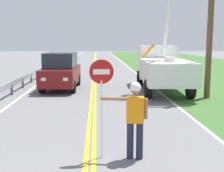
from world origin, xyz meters
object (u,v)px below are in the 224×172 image
(stop_sign_paddle, at_px, (102,87))
(oncoming_suv_nearest, at_px, (61,71))
(flagger_worker, at_px, (135,115))
(utility_bucket_truck, at_px, (161,65))
(utility_pole_near, at_px, (211,11))

(stop_sign_paddle, distance_m, oncoming_suv_nearest, 10.57)
(flagger_worker, bearing_deg, stop_sign_paddle, 171.59)
(oncoming_suv_nearest, bearing_deg, utility_bucket_truck, -6.80)
(utility_pole_near, bearing_deg, flagger_worker, -121.85)
(flagger_worker, relative_size, utility_pole_near, 0.23)
(stop_sign_paddle, relative_size, utility_bucket_truck, 0.34)
(utility_bucket_truck, bearing_deg, oncoming_suv_nearest, 173.20)
(oncoming_suv_nearest, distance_m, utility_pole_near, 8.65)
(oncoming_suv_nearest, xyz_separation_m, utility_pole_near, (7.41, -3.20, 3.09))
(flagger_worker, xyz_separation_m, utility_bucket_truck, (2.78, 9.76, 0.39))
(utility_bucket_truck, relative_size, utility_pole_near, 0.87)
(flagger_worker, xyz_separation_m, oncoming_suv_nearest, (-2.92, 10.44, 0.01))
(flagger_worker, xyz_separation_m, stop_sign_paddle, (-0.76, 0.11, 0.66))
(stop_sign_paddle, bearing_deg, oncoming_suv_nearest, 101.79)
(utility_bucket_truck, xyz_separation_m, oncoming_suv_nearest, (-5.69, 0.68, -0.38))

